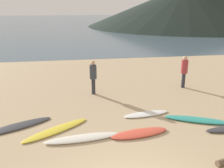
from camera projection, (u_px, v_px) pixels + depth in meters
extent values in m
cube|color=tan|center=(93.00, 80.00, 14.80)|extent=(120.00, 120.00, 0.20)
cube|color=#475B6B|center=(75.00, 22.00, 66.96)|extent=(140.00, 100.00, 0.01)
cone|color=black|center=(185.00, 6.00, 52.16)|extent=(41.74, 41.74, 8.33)
ellipsoid|color=#333338|center=(17.00, 126.00, 8.82)|extent=(2.55, 1.67, 0.07)
ellipsoid|color=yellow|center=(56.00, 130.00, 8.59)|extent=(2.42, 1.85, 0.07)
ellipsoid|color=silver|center=(82.00, 138.00, 8.02)|extent=(2.49, 0.72, 0.10)
ellipsoid|color=#D84C38|center=(139.00, 133.00, 8.34)|extent=(2.12, 0.90, 0.10)
ellipsoid|color=white|center=(146.00, 114.00, 9.85)|extent=(1.98, 0.78, 0.07)
ellipsoid|color=teal|center=(198.00, 120.00, 9.31)|extent=(2.46, 1.47, 0.10)
cylinder|color=#2D2D38|center=(183.00, 80.00, 13.05)|extent=(0.19, 0.19, 0.80)
cylinder|color=#9E3338|center=(185.00, 67.00, 12.82)|extent=(0.35, 0.35, 0.69)
sphere|color=tan|center=(185.00, 58.00, 12.68)|extent=(0.23, 0.23, 0.23)
cylinder|color=#2D2D38|center=(93.00, 86.00, 12.09)|extent=(0.19, 0.19, 0.79)
cylinder|color=#333842|center=(93.00, 72.00, 11.86)|extent=(0.34, 0.34, 0.68)
sphere|color=tan|center=(93.00, 63.00, 11.72)|extent=(0.22, 0.22, 0.22)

